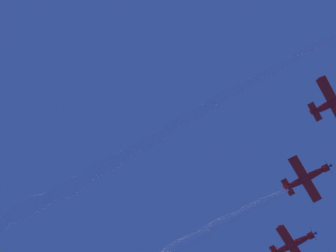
# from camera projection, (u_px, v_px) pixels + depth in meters

# --- Properties ---
(airplane_left_wingman) EXTENTS (7.48, 7.83, 2.47)m
(airplane_left_wingman) POSITION_uv_depth(u_px,v_px,m) (336.00, 100.00, 92.53)
(airplane_left_wingman) COLOR red
(airplane_right_wingman) EXTENTS (7.45, 7.83, 2.43)m
(airplane_right_wingman) POSITION_uv_depth(u_px,v_px,m) (308.00, 177.00, 98.82)
(airplane_right_wingman) COLOR red
(airplane_outer_left) EXTENTS (7.48, 7.83, 2.49)m
(airplane_outer_left) POSITION_uv_depth(u_px,v_px,m) (294.00, 244.00, 105.12)
(airplane_outer_left) COLOR red
(smoke_trail_lead) EXTENTS (57.07, 46.52, 6.64)m
(smoke_trail_lead) POSITION_uv_depth(u_px,v_px,m) (53.00, 195.00, 97.91)
(smoke_trail_lead) COLOR white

